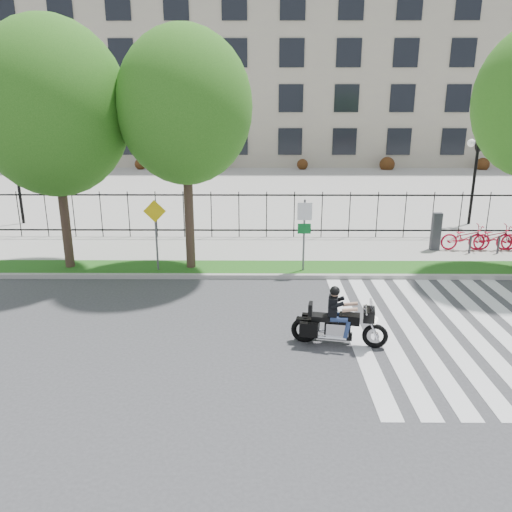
{
  "coord_description": "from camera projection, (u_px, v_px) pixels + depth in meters",
  "views": [
    {
      "loc": [
        -0.31,
        -12.03,
        5.69
      ],
      "look_at": [
        -0.41,
        3.0,
        1.14
      ],
      "focal_mm": 35.0,
      "sensor_mm": 36.0,
      "label": 1
    }
  ],
  "objects": [
    {
      "name": "street_tree_1",
      "position": [
        185.0,
        107.0,
        16.28
      ],
      "size": [
        4.43,
        4.43,
        8.05
      ],
      "color": "#39271F",
      "rests_on": "grass_verge"
    },
    {
      "name": "iron_fence",
      "position": [
        267.0,
        214.0,
        21.63
      ],
      "size": [
        30.0,
        0.06,
        2.0
      ],
      "primitive_type": null,
      "color": "black",
      "rests_on": "sidewalk"
    },
    {
      "name": "motorcycle_rider",
      "position": [
        339.0,
        322.0,
        12.21
      ],
      "size": [
        2.35,
        0.92,
        1.83
      ],
      "color": "black",
      "rests_on": "ground"
    },
    {
      "name": "ground",
      "position": [
        271.0,
        330.0,
        13.16
      ],
      "size": [
        120.0,
        120.0,
        0.0
      ],
      "primitive_type": "plane",
      "color": "#39393C",
      "rests_on": "ground"
    },
    {
      "name": "sidewalk",
      "position": [
        267.0,
        249.0,
        20.27
      ],
      "size": [
        60.0,
        3.5,
        0.15
      ],
      "primitive_type": "cube",
      "color": "#A09D96",
      "rests_on": "ground"
    },
    {
      "name": "sign_pole_regulatory",
      "position": [
        304.0,
        226.0,
        17.03
      ],
      "size": [
        0.5,
        0.09,
        2.5
      ],
      "color": "#59595B",
      "rests_on": "grass_verge"
    },
    {
      "name": "lamp_post_left",
      "position": [
        15.0,
        160.0,
        23.8
      ],
      "size": [
        1.06,
        0.7,
        4.25
      ],
      "color": "black",
      "rests_on": "ground"
    },
    {
      "name": "street_tree_0",
      "position": [
        53.0,
        109.0,
        16.33
      ],
      "size": [
        5.02,
        5.02,
        8.34
      ],
      "color": "#39271F",
      "rests_on": "grass_verge"
    },
    {
      "name": "curb",
      "position": [
        268.0,
        276.0,
        17.06
      ],
      "size": [
        60.0,
        0.2,
        0.15
      ],
      "primitive_type": "cube",
      "color": "#9C9993",
      "rests_on": "ground"
    },
    {
      "name": "office_building",
      "position": [
        263.0,
        64.0,
        53.27
      ],
      "size": [
        60.0,
        21.9,
        20.15
      ],
      "color": "#AAA289",
      "rests_on": "ground"
    },
    {
      "name": "plaza",
      "position": [
        264.0,
        185.0,
        37.07
      ],
      "size": [
        80.0,
        34.0,
        0.1
      ],
      "primitive_type": "cube",
      "color": "#A09D96",
      "rests_on": "ground"
    },
    {
      "name": "crosswalk_stripes",
      "position": [
        454.0,
        331.0,
        13.12
      ],
      "size": [
        5.7,
        8.0,
        0.01
      ],
      "primitive_type": null,
      "color": "silver",
      "rests_on": "ground"
    },
    {
      "name": "sign_pole_warning",
      "position": [
        156.0,
        226.0,
        17.07
      ],
      "size": [
        0.78,
        0.09,
        2.49
      ],
      "color": "#59595B",
      "rests_on": "grass_verge"
    },
    {
      "name": "grass_verge",
      "position": [
        268.0,
        269.0,
        17.87
      ],
      "size": [
        60.0,
        1.5,
        0.15
      ],
      "primitive_type": "cube",
      "color": "#175014",
      "rests_on": "ground"
    },
    {
      "name": "lamp_post_right",
      "position": [
        477.0,
        160.0,
        23.65
      ],
      "size": [
        1.06,
        0.7,
        4.25
      ],
      "color": "black",
      "rests_on": "ground"
    }
  ]
}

